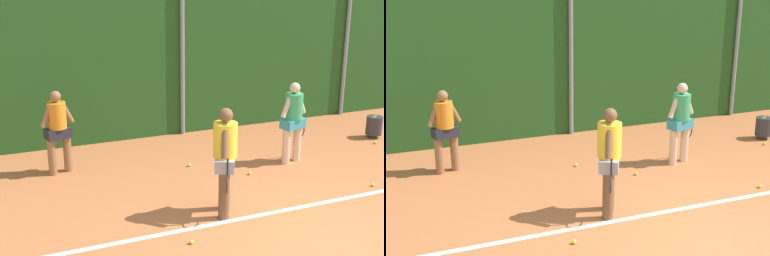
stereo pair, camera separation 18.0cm
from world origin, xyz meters
The scene contains 15 objects.
ground_plane centered at (0.00, 1.69, 0.00)m, with size 24.08×24.08×0.00m, color #B76638.
hedge_fence_backdrop centered at (0.00, 5.76, 1.57)m, with size 15.65×0.25×3.14m, color #23511E.
fence_post_center centered at (0.00, 5.59, 1.71)m, with size 0.10×0.10×3.42m, color gray.
fence_post_right centered at (4.51, 5.59, 1.71)m, with size 0.10×0.10×3.42m, color gray.
court_baseline_paint centered at (0.00, 1.18, 0.00)m, with size 11.44×0.10×0.01m, color white.
player_foreground_near centered at (-0.91, 1.46, 0.97)m, with size 0.50×0.75×1.73m.
player_midcourt centered at (1.34, 3.04, 0.91)m, with size 0.73×0.39×1.62m.
player_backcourt_far centered at (-3.04, 4.20, 0.90)m, with size 0.65×0.38×1.59m.
ball_hopper centered at (3.95, 3.66, 0.29)m, with size 0.36×0.36×0.51m.
tennis_ball_0 centered at (0.24, 2.74, 0.03)m, with size 0.07×0.07×0.07m, color #CCDB33.
tennis_ball_1 centered at (2.01, 1.41, 0.03)m, with size 0.07×0.07×0.07m, color #CCDB33.
tennis_ball_3 centered at (-0.66, 3.56, 0.03)m, with size 0.07×0.07×0.07m, color #CCDB33.
tennis_ball_5 centered at (-1.76, 0.77, 0.03)m, with size 0.07×0.07×0.07m, color #CCDB33.
tennis_ball_7 centered at (2.84, 5.14, 0.03)m, with size 0.07×0.07×0.07m, color #CCDB33.
tennis_ball_8 centered at (3.68, 3.28, 0.03)m, with size 0.07×0.07×0.07m, color #CCDB33.
Camera 1 is at (-4.24, -5.31, 3.75)m, focal length 48.85 mm.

